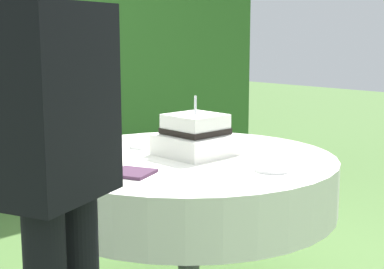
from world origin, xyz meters
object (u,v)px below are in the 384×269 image
napkin_stack (132,173)px  cake_table (189,182)px  wedding_cake (195,136)px  standing_person (59,171)px  serving_plate_near (272,170)px  serving_plate_far (141,146)px  serving_plate_right (172,137)px  serving_plate_left (125,139)px

napkin_stack → cake_table: bearing=11.9°
wedding_cake → standing_person: (-1.02, -0.48, 0.09)m
wedding_cake → napkin_stack: size_ratio=2.01×
serving_plate_near → napkin_stack: (-0.45, 0.36, 0.00)m
serving_plate_far → standing_person: (-0.94, -0.79, 0.17)m
cake_table → napkin_stack: 0.43m
serving_plate_far → napkin_stack: bearing=-133.2°
serving_plate_near → serving_plate_right: 0.87m
serving_plate_far → standing_person: size_ratio=0.07×
cake_table → serving_plate_near: bearing=-82.8°
serving_plate_far → serving_plate_right: bearing=16.8°
serving_plate_left → serving_plate_far: bearing=-107.4°
cake_table → serving_plate_near: serving_plate_near is taller
standing_person → wedding_cake: bearing=25.3°
cake_table → serving_plate_right: (0.26, 0.40, 0.13)m
serving_plate_left → standing_person: 1.44m
wedding_cake → cake_table: bearing=-167.3°
serving_plate_far → serving_plate_right: (0.28, 0.09, 0.00)m
wedding_cake → serving_plate_right: wedding_cake is taller
cake_table → serving_plate_right: 0.50m
wedding_cake → napkin_stack: wedding_cake is taller
serving_plate_left → serving_plate_right: bearing=-32.7°
standing_person → serving_plate_near: bearing=1.6°
serving_plate_near → napkin_stack: bearing=141.8°
serving_plate_far → napkin_stack: 0.55m
serving_plate_near → serving_plate_far: (-0.08, 0.76, 0.00)m
standing_person → serving_plate_right: bearing=35.4°
cake_table → serving_plate_right: serving_plate_right is taller
serving_plate_near → wedding_cake: bearing=90.0°
wedding_cake → serving_plate_near: 0.46m
serving_plate_left → serving_plate_right: same height
serving_plate_right → napkin_stack: 0.82m
serving_plate_near → serving_plate_right: size_ratio=1.33×
serving_plate_near → standing_person: 1.04m
serving_plate_near → serving_plate_left: bearing=90.4°
cake_table → wedding_cake: (0.06, 0.01, 0.21)m
serving_plate_left → napkin_stack: size_ratio=0.66×
serving_plate_far → standing_person: standing_person is taller
serving_plate_right → napkin_stack: size_ratio=0.70×
serving_plate_right → serving_plate_left: bearing=147.3°
cake_table → napkin_stack: size_ratio=8.61×
wedding_cake → serving_plate_left: 0.53m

